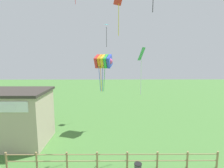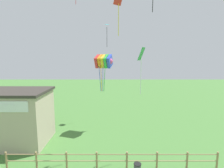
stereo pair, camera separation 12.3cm
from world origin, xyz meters
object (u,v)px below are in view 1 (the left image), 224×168
(kite_green_diamond, at_px, (141,61))
(kite_cyan_delta, at_px, (106,26))
(seaside_building, at_px, (6,117))
(kite_red_diamond, at_px, (119,4))
(kite_rainbow_parafoil, at_px, (103,61))

(kite_green_diamond, distance_m, kite_cyan_delta, 10.93)
(kite_cyan_delta, bearing_deg, seaside_building, -142.55)
(kite_green_diamond, xyz_separation_m, kite_red_diamond, (-1.74, 1.04, 4.45))
(kite_rainbow_parafoil, bearing_deg, kite_green_diamond, -61.89)
(kite_cyan_delta, bearing_deg, kite_rainbow_parafoil, -94.27)
(kite_rainbow_parafoil, distance_m, kite_red_diamond, 6.90)
(seaside_building, bearing_deg, kite_rainbow_parafoil, 21.35)
(seaside_building, distance_m, kite_red_diamond, 14.50)
(seaside_building, xyz_separation_m, kite_red_diamond, (10.63, -1.36, 9.77))
(seaside_building, distance_m, kite_green_diamond, 13.68)
(seaside_building, relative_size, kite_red_diamond, 2.37)
(kite_rainbow_parafoil, distance_m, kite_green_diamond, 6.79)
(kite_rainbow_parafoil, bearing_deg, kite_red_diamond, -73.59)
(kite_green_diamond, bearing_deg, kite_red_diamond, 149.13)
(kite_green_diamond, height_order, kite_red_diamond, kite_red_diamond)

